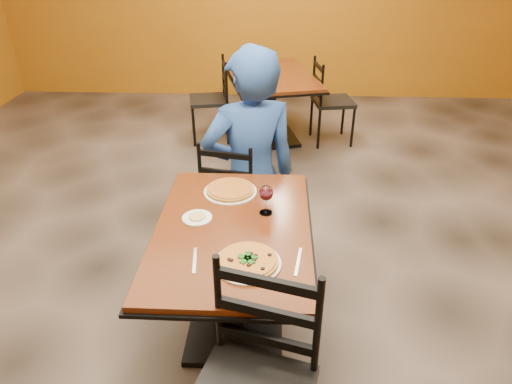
{
  "coord_description": "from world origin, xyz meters",
  "views": [
    {
      "loc": [
        0.21,
        -2.48,
        2.1
      ],
      "look_at": [
        0.11,
        -0.3,
        0.85
      ],
      "focal_mm": 32.53,
      "sensor_mm": 36.0,
      "label": 1
    }
  ],
  "objects_px": {
    "chair_second_right": "(333,102)",
    "plate_main": "(248,263)",
    "diner": "(250,150)",
    "pizza_main": "(248,261)",
    "wine_glass": "(266,199)",
    "pizza_far": "(230,189)",
    "side_plate": "(197,218)",
    "chair_main_far": "(233,191)",
    "chair_second_left": "(209,100)",
    "table_main": "(233,257)",
    "table_second": "(271,92)",
    "plate_far": "(230,192)"
  },
  "relations": [
    {
      "from": "chair_second_right",
      "to": "plate_main",
      "type": "relative_size",
      "value": 2.93
    },
    {
      "from": "chair_second_right",
      "to": "diner",
      "type": "bearing_deg",
      "value": 148.05
    },
    {
      "from": "pizza_main",
      "to": "wine_glass",
      "type": "bearing_deg",
      "value": 80.95
    },
    {
      "from": "plate_main",
      "to": "chair_second_right",
      "type": "bearing_deg",
      "value": 77.12
    },
    {
      "from": "pizza_far",
      "to": "side_plate",
      "type": "height_order",
      "value": "pizza_far"
    },
    {
      "from": "plate_main",
      "to": "pizza_far",
      "type": "distance_m",
      "value": 0.68
    },
    {
      "from": "chair_main_far",
      "to": "chair_second_left",
      "type": "relative_size",
      "value": 0.96
    },
    {
      "from": "table_main",
      "to": "side_plate",
      "type": "xyz_separation_m",
      "value": [
        -0.2,
        0.07,
        0.2
      ]
    },
    {
      "from": "plate_main",
      "to": "side_plate",
      "type": "xyz_separation_m",
      "value": [
        -0.29,
        0.37,
        0.0
      ]
    },
    {
      "from": "table_second",
      "to": "wine_glass",
      "type": "relative_size",
      "value": 8.07
    },
    {
      "from": "chair_main_far",
      "to": "pizza_main",
      "type": "xyz_separation_m",
      "value": [
        0.18,
        -1.23,
        0.34
      ]
    },
    {
      "from": "table_second",
      "to": "chair_second_right",
      "type": "xyz_separation_m",
      "value": [
        0.68,
        -0.0,
        -0.1
      ]
    },
    {
      "from": "table_second",
      "to": "chair_second_left",
      "type": "distance_m",
      "value": 0.69
    },
    {
      "from": "table_main",
      "to": "plate_far",
      "type": "height_order",
      "value": "plate_far"
    },
    {
      "from": "chair_second_left",
      "to": "table_second",
      "type": "bearing_deg",
      "value": 78.61
    },
    {
      "from": "side_plate",
      "to": "table_second",
      "type": "bearing_deg",
      "value": 83.04
    },
    {
      "from": "chair_second_right",
      "to": "plate_main",
      "type": "bearing_deg",
      "value": 157.72
    },
    {
      "from": "table_second",
      "to": "chair_second_right",
      "type": "height_order",
      "value": "chair_second_right"
    },
    {
      "from": "pizza_far",
      "to": "diner",
      "type": "bearing_deg",
      "value": 82.55
    },
    {
      "from": "diner",
      "to": "wine_glass",
      "type": "distance_m",
      "value": 0.85
    },
    {
      "from": "diner",
      "to": "side_plate",
      "type": "bearing_deg",
      "value": 57.58
    },
    {
      "from": "plate_main",
      "to": "side_plate",
      "type": "distance_m",
      "value": 0.47
    },
    {
      "from": "plate_far",
      "to": "side_plate",
      "type": "height_order",
      "value": "same"
    },
    {
      "from": "table_main",
      "to": "plate_main",
      "type": "distance_m",
      "value": 0.37
    },
    {
      "from": "diner",
      "to": "pizza_far",
      "type": "bearing_deg",
      "value": 64.36
    },
    {
      "from": "side_plate",
      "to": "pizza_main",
      "type": "bearing_deg",
      "value": -51.59
    },
    {
      "from": "wine_glass",
      "to": "diner",
      "type": "bearing_deg",
      "value": 99.03
    },
    {
      "from": "pizza_main",
      "to": "plate_far",
      "type": "relative_size",
      "value": 0.92
    },
    {
      "from": "plate_main",
      "to": "side_plate",
      "type": "relative_size",
      "value": 1.94
    },
    {
      "from": "table_second",
      "to": "side_plate",
      "type": "bearing_deg",
      "value": -96.96
    },
    {
      "from": "table_second",
      "to": "chair_second_right",
      "type": "distance_m",
      "value": 0.69
    },
    {
      "from": "plate_main",
      "to": "pizza_far",
      "type": "bearing_deg",
      "value": 102.23
    },
    {
      "from": "chair_second_left",
      "to": "pizza_far",
      "type": "relative_size",
      "value": 3.22
    },
    {
      "from": "table_second",
      "to": "pizza_main",
      "type": "xyz_separation_m",
      "value": [
        -0.05,
        -3.18,
        0.21
      ]
    },
    {
      "from": "table_second",
      "to": "plate_far",
      "type": "distance_m",
      "value": 2.54
    },
    {
      "from": "wine_glass",
      "to": "pizza_far",
      "type": "bearing_deg",
      "value": 134.9
    },
    {
      "from": "table_second",
      "to": "plate_far",
      "type": "xyz_separation_m",
      "value": [
        -0.19,
        -2.52,
        0.2
      ]
    },
    {
      "from": "chair_second_left",
      "to": "pizza_main",
      "type": "relative_size",
      "value": 3.18
    },
    {
      "from": "plate_main",
      "to": "pizza_main",
      "type": "relative_size",
      "value": 1.09
    },
    {
      "from": "table_main",
      "to": "diner",
      "type": "xyz_separation_m",
      "value": [
        0.04,
        0.98,
        0.18
      ]
    },
    {
      "from": "table_second",
      "to": "plate_main",
      "type": "height_order",
      "value": "plate_main"
    },
    {
      "from": "plate_far",
      "to": "side_plate",
      "type": "bearing_deg",
      "value": -117.29
    },
    {
      "from": "table_second",
      "to": "chair_second_right",
      "type": "relative_size",
      "value": 1.6
    },
    {
      "from": "chair_second_left",
      "to": "plate_far",
      "type": "relative_size",
      "value": 2.91
    },
    {
      "from": "table_main",
      "to": "plate_far",
      "type": "bearing_deg",
      "value": 97.17
    },
    {
      "from": "chair_second_right",
      "to": "pizza_main",
      "type": "bearing_deg",
      "value": 157.72
    },
    {
      "from": "side_plate",
      "to": "chair_main_far",
      "type": "bearing_deg",
      "value": 82.76
    },
    {
      "from": "chair_main_far",
      "to": "pizza_far",
      "type": "xyz_separation_m",
      "value": [
        0.04,
        -0.57,
        0.34
      ]
    },
    {
      "from": "table_second",
      "to": "diner",
      "type": "relative_size",
      "value": 0.99
    },
    {
      "from": "table_second",
      "to": "chair_second_right",
      "type": "bearing_deg",
      "value": -0.0
    }
  ]
}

